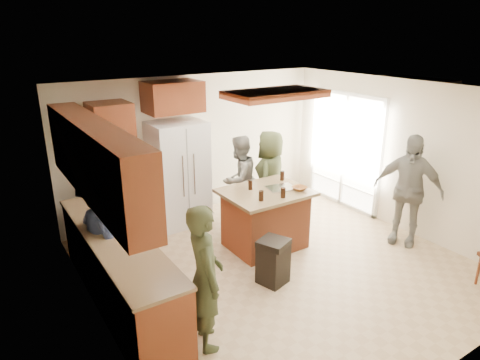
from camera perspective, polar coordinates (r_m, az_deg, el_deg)
room_shell at (r=10.06m, az=19.45°, el=4.74°), size 8.00×5.20×5.00m
person_front_left at (r=4.55m, az=-4.69°, el=-12.81°), size 0.57×0.68×1.62m
person_behind_left at (r=7.41m, az=-0.10°, el=0.08°), size 0.86×0.67×1.55m
person_behind_right at (r=7.38m, az=4.03°, el=0.32°), size 0.95×0.90×1.64m
person_side_right at (r=7.11m, az=21.45°, el=-1.23°), size 0.93×1.17×1.77m
person_counter at (r=5.61m, az=-17.48°, el=-6.93°), size 0.67×1.14×1.65m
left_cabinetry at (r=5.31m, az=-16.86°, el=-6.87°), size 0.64×3.00×2.30m
back_wall_units at (r=7.03m, az=-14.43°, el=3.54°), size 1.80×0.60×2.45m
refrigerator at (r=7.37m, az=-8.17°, el=0.79°), size 0.90×0.76×1.80m
kitchen_island at (r=6.64m, az=3.38°, el=-5.11°), size 1.28×1.03×0.93m
island_items at (r=6.50m, az=5.68°, el=-1.02°), size 0.89×0.68×0.15m
trash_bin at (r=5.80m, az=4.43°, el=-10.74°), size 0.47×0.47×0.63m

